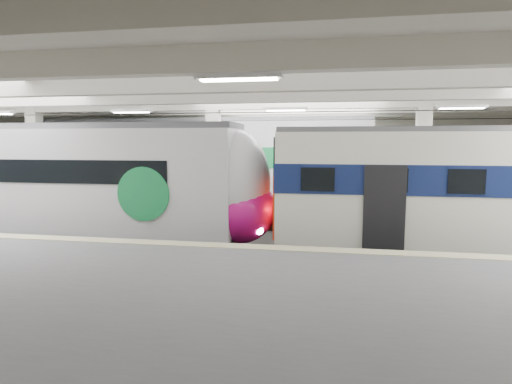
# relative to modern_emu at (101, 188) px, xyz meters

# --- Properties ---
(station_hall) EXTENTS (36.00, 24.00, 5.75)m
(station_hall) POSITION_rel_modern_emu_xyz_m (6.29, -1.74, 1.09)
(station_hall) COLOR black
(station_hall) RESTS_ON ground
(modern_emu) EXTENTS (13.52, 2.79, 4.38)m
(modern_emu) POSITION_rel_modern_emu_xyz_m (0.00, 0.00, 0.00)
(modern_emu) COLOR silver
(modern_emu) RESTS_ON ground
(older_rer) EXTENTS (12.64, 2.79, 4.21)m
(older_rer) POSITION_rel_modern_emu_xyz_m (12.54, 0.00, 0.05)
(older_rer) COLOR white
(older_rer) RESTS_ON ground
(far_train) EXTENTS (15.28, 3.67, 4.80)m
(far_train) POSITION_rel_modern_emu_xyz_m (2.10, 5.50, 0.32)
(far_train) COLOR silver
(far_train) RESTS_ON ground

